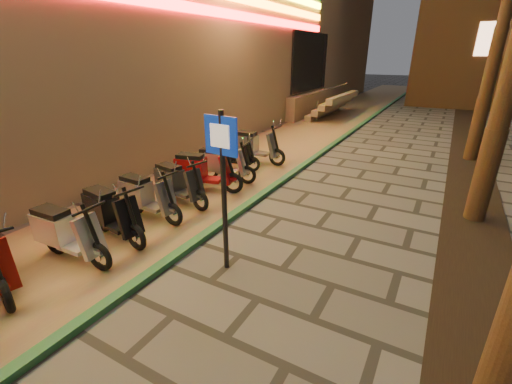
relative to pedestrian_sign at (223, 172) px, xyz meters
The scene contains 12 objects.
parking_strip 7.70m from the pedestrian_sign, 110.22° to the left, with size 3.40×60.00×0.01m, color #8C7251.
green_curb 7.29m from the pedestrian_sign, 97.26° to the left, with size 0.18×60.00×0.10m, color #256339.
planting_strip 4.46m from the pedestrian_sign, 29.73° to the left, with size 1.20×40.00×0.02m, color black.
pedestrian_sign is the anchor object (origin of this frame).
scooter_6 2.95m from the pedestrian_sign, 156.07° to the right, with size 1.63×0.57×1.15m.
scooter_7 2.72m from the pedestrian_sign, behind, with size 1.67×0.68×1.17m.
scooter_8 2.87m from the pedestrian_sign, 164.14° to the left, with size 1.61×0.57×1.14m.
scooter_9 3.18m from the pedestrian_sign, 146.30° to the left, with size 1.62×0.68×1.14m.
scooter_10 3.68m from the pedestrian_sign, 134.06° to the left, with size 1.74×0.87×1.23m.
scooter_11 4.29m from the pedestrian_sign, 125.89° to the left, with size 1.63×0.70×1.14m.
scooter_12 5.28m from the pedestrian_sign, 122.24° to the left, with size 1.47×0.64×1.03m.
scooter_13 5.96m from the pedestrian_sign, 115.37° to the left, with size 1.77×0.62×1.25m.
Camera 1 is at (2.75, -0.96, 3.27)m, focal length 24.00 mm.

